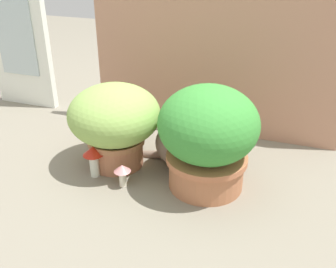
# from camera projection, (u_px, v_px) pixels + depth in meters

# --- Properties ---
(ground_plane) EXTENTS (6.00, 6.00, 0.00)m
(ground_plane) POSITION_uv_depth(u_px,v_px,m) (146.00, 175.00, 1.62)
(ground_plane) COLOR gray
(cardboard_backdrop) EXTENTS (1.22, 0.03, 0.71)m
(cardboard_backdrop) POSITION_uv_depth(u_px,v_px,m) (213.00, 63.00, 1.84)
(cardboard_backdrop) COLOR tan
(cardboard_backdrop) RESTS_ON ground
(window_panel_white) EXTENTS (0.38, 0.05, 0.82)m
(window_panel_white) POSITION_uv_depth(u_px,v_px,m) (18.00, 34.00, 2.14)
(window_panel_white) COLOR white
(window_panel_white) RESTS_ON ground
(grass_planter) EXTENTS (0.39, 0.39, 0.36)m
(grass_planter) POSITION_uv_depth(u_px,v_px,m) (115.00, 121.00, 1.61)
(grass_planter) COLOR #AC6B4A
(grass_planter) RESTS_ON ground
(leafy_planter) EXTENTS (0.38, 0.38, 0.42)m
(leafy_planter) POSITION_uv_depth(u_px,v_px,m) (208.00, 136.00, 1.46)
(leafy_planter) COLOR #B36E49
(leafy_planter) RESTS_ON ground
(cat) EXTENTS (0.38, 0.18, 0.32)m
(cat) POSITION_uv_depth(u_px,v_px,m) (189.00, 143.00, 1.62)
(cat) COLOR #846E5D
(cat) RESTS_ON ground
(mushroom_ornament_red) EXTENTS (0.09, 0.09, 0.14)m
(mushroom_ornament_red) POSITION_uv_depth(u_px,v_px,m) (93.00, 156.00, 1.58)
(mushroom_ornament_red) COLOR silver
(mushroom_ornament_red) RESTS_ON ground
(mushroom_ornament_pink) EXTENTS (0.07, 0.07, 0.10)m
(mushroom_ornament_pink) POSITION_uv_depth(u_px,v_px,m) (122.00, 171.00, 1.53)
(mushroom_ornament_pink) COLOR silver
(mushroom_ornament_pink) RESTS_ON ground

